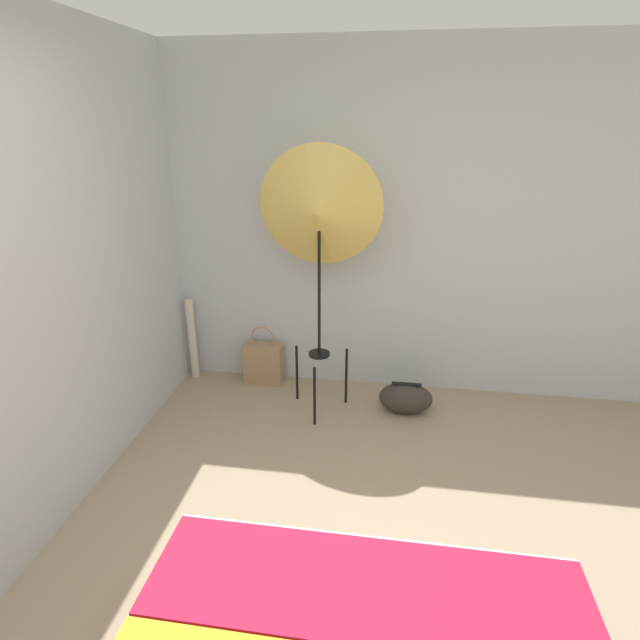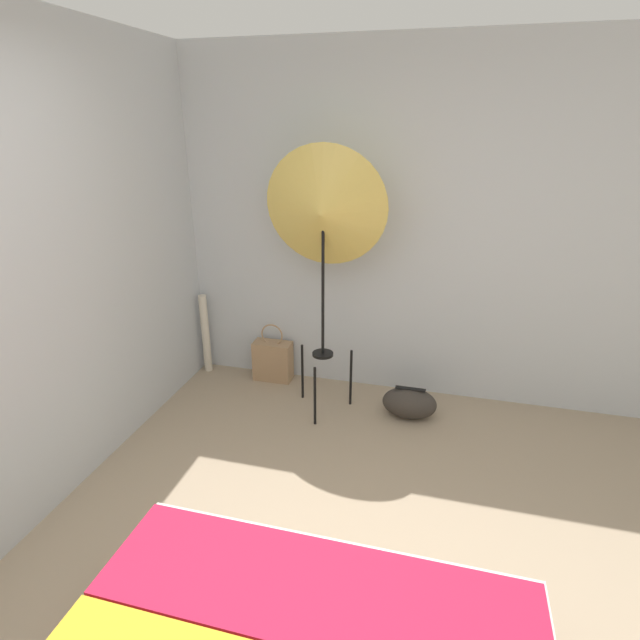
% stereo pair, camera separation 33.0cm
% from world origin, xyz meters
% --- Properties ---
extents(wall_back, '(8.00, 0.05, 2.60)m').
position_xyz_m(wall_back, '(0.00, 2.48, 1.30)').
color(wall_back, '#B7BCC1').
rests_on(wall_back, ground_plane).
extents(wall_side_left, '(0.05, 8.00, 2.60)m').
position_xyz_m(wall_side_left, '(-1.63, 1.00, 1.30)').
color(wall_side_left, '#B7BCC1').
rests_on(wall_side_left, ground_plane).
extents(photo_umbrella, '(0.84, 0.39, 1.93)m').
position_xyz_m(photo_umbrella, '(-0.39, 2.00, 1.49)').
color(photo_umbrella, black).
rests_on(photo_umbrella, ground_plane).
extents(tote_bag, '(0.32, 0.15, 0.50)m').
position_xyz_m(tote_bag, '(-0.92, 2.34, 0.17)').
color(tote_bag, '#9E7A56').
rests_on(tote_bag, ground_plane).
extents(duffel_bag, '(0.40, 0.23, 0.24)m').
position_xyz_m(duffel_bag, '(0.26, 2.04, 0.12)').
color(duffel_bag, '#332D28').
rests_on(duffel_bag, ground_plane).
extents(paper_roll, '(0.07, 0.07, 0.70)m').
position_xyz_m(paper_roll, '(-1.53, 2.35, 0.35)').
color(paper_roll, beige).
rests_on(paper_roll, ground_plane).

